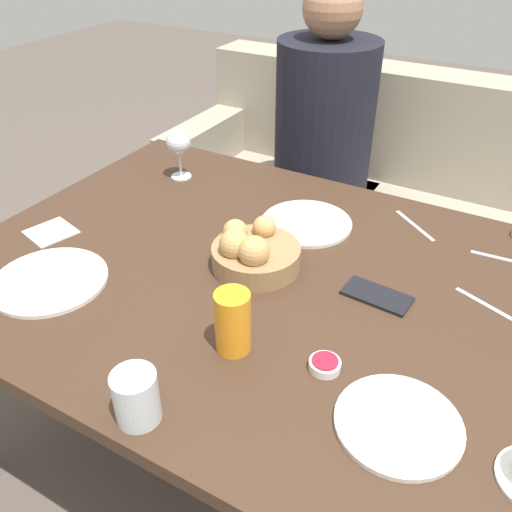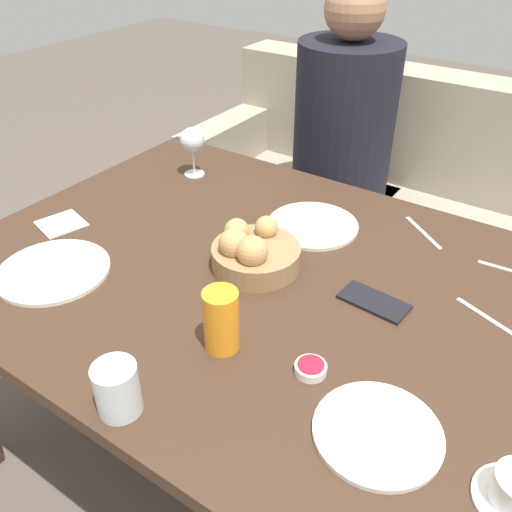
{
  "view_description": "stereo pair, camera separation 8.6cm",
  "coord_description": "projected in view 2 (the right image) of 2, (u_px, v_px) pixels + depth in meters",
  "views": [
    {
      "loc": [
        0.51,
        -0.91,
        1.47
      ],
      "look_at": [
        -0.02,
        0.02,
        0.75
      ],
      "focal_mm": 38.0,
      "sensor_mm": 36.0,
      "label": 1
    },
    {
      "loc": [
        0.59,
        -0.87,
        1.47
      ],
      "look_at": [
        -0.02,
        0.02,
        0.75
      ],
      "focal_mm": 38.0,
      "sensor_mm": 36.0,
      "label": 2
    }
  ],
  "objects": [
    {
      "name": "wine_glass",
      "position": [
        192.0,
        142.0,
        1.66
      ],
      "size": [
        0.08,
        0.08,
        0.16
      ],
      "color": "silver",
      "rests_on": "dining_table"
    },
    {
      "name": "plate_near_left",
      "position": [
        53.0,
        271.0,
        1.28
      ],
      "size": [
        0.26,
        0.26,
        0.01
      ],
      "color": "silver",
      "rests_on": "dining_table"
    },
    {
      "name": "plate_far_center",
      "position": [
        313.0,
        225.0,
        1.46
      ],
      "size": [
        0.24,
        0.24,
        0.01
      ],
      "color": "silver",
      "rests_on": "dining_table"
    },
    {
      "name": "jam_bowl_berry",
      "position": [
        311.0,
        368.0,
        1.02
      ],
      "size": [
        0.06,
        0.06,
        0.02
      ],
      "color": "white",
      "rests_on": "dining_table"
    },
    {
      "name": "cell_phone",
      "position": [
        374.0,
        302.0,
        1.19
      ],
      "size": [
        0.16,
        0.09,
        0.01
      ],
      "color": "black",
      "rests_on": "dining_table"
    },
    {
      "name": "couch",
      "position": [
        414.0,
        229.0,
        2.21
      ],
      "size": [
        1.86,
        0.7,
        0.89
      ],
      "color": "#9E937F",
      "rests_on": "ground_plane"
    },
    {
      "name": "water_tumbler",
      "position": [
        117.0,
        389.0,
        0.92
      ],
      "size": [
        0.08,
        0.08,
        0.1
      ],
      "color": "silver",
      "rests_on": "dining_table"
    },
    {
      "name": "juice_glass",
      "position": [
        221.0,
        320.0,
        1.04
      ],
      "size": [
        0.07,
        0.07,
        0.13
      ],
      "color": "orange",
      "rests_on": "dining_table"
    },
    {
      "name": "knife_silver",
      "position": [
        423.0,
        232.0,
        1.43
      ],
      "size": [
        0.14,
        0.11,
        0.0
      ],
      "color": "#B7B7BC",
      "rests_on": "dining_table"
    },
    {
      "name": "bread_basket",
      "position": [
        253.0,
        252.0,
        1.28
      ],
      "size": [
        0.21,
        0.21,
        0.11
      ],
      "color": "#99754C",
      "rests_on": "dining_table"
    },
    {
      "name": "fork_silver",
      "position": [
        490.0,
        319.0,
        1.15
      ],
      "size": [
        0.16,
        0.07,
        0.0
      ],
      "color": "#B7B7BC",
      "rests_on": "dining_table"
    },
    {
      "name": "dining_table",
      "position": [
        258.0,
        297.0,
        1.33
      ],
      "size": [
        1.45,
        1.07,
        0.72
      ],
      "color": "#3D281C",
      "rests_on": "ground_plane"
    },
    {
      "name": "plate_near_right",
      "position": [
        377.0,
        433.0,
        0.9
      ],
      "size": [
        0.22,
        0.22,
        0.01
      ],
      "color": "silver",
      "rests_on": "dining_table"
    },
    {
      "name": "napkin",
      "position": [
        61.0,
        224.0,
        1.47
      ],
      "size": [
        0.14,
        0.14,
        0.0
      ],
      "color": "silver",
      "rests_on": "dining_table"
    },
    {
      "name": "spoon_coffee",
      "position": [
        505.0,
        269.0,
        1.3
      ],
      "size": [
        0.13,
        0.02,
        0.0
      ],
      "color": "#B7B7BC",
      "rests_on": "dining_table"
    },
    {
      "name": "seated_person",
      "position": [
        339.0,
        179.0,
        2.12
      ],
      "size": [
        0.37,
        0.48,
        1.25
      ],
      "color": "#23232D",
      "rests_on": "ground_plane"
    },
    {
      "name": "ground_plane",
      "position": [
        258.0,
        457.0,
        1.69
      ],
      "size": [
        10.0,
        10.0,
        0.0
      ],
      "primitive_type": "plane",
      "color": "#564C44"
    }
  ]
}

